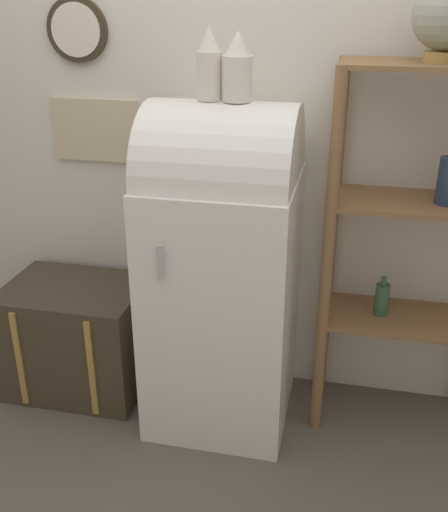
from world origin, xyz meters
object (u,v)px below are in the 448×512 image
at_px(suitcase_trunk, 78,337).
at_px(vase_center, 238,69).
at_px(refrigerator, 223,264).
at_px(globe, 447,17).
at_px(vase_left, 209,65).

bearing_deg(suitcase_trunk, vase_center, -2.23).
height_order(refrigerator, globe, globe).
relative_size(suitcase_trunk, vase_left, 2.37).
height_order(globe, vase_center, globe).
bearing_deg(suitcase_trunk, refrigerator, -2.69).
relative_size(suitcase_trunk, globe, 2.32).
relative_size(vase_left, vase_center, 1.08).
bearing_deg(suitcase_trunk, vase_left, -2.00).
height_order(suitcase_trunk, globe, globe).
bearing_deg(refrigerator, vase_left, 168.68).
bearing_deg(vase_left, vase_center, -3.68).
bearing_deg(vase_center, globe, 7.96).
xyz_separation_m(vase_left, vase_center, (0.12, -0.01, -0.01)).
relative_size(refrigerator, vase_left, 5.27).
bearing_deg(refrigerator, vase_center, 3.75).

